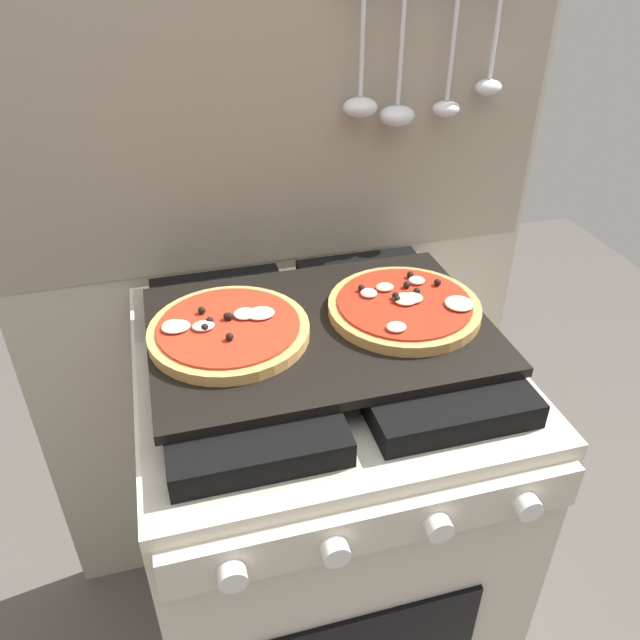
{
  "coord_description": "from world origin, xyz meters",
  "views": [
    {
      "loc": [
        -0.22,
        -0.8,
        1.48
      ],
      "look_at": [
        0.0,
        0.0,
        0.93
      ],
      "focal_mm": 35.22,
      "sensor_mm": 36.0,
      "label": 1
    }
  ],
  "objects_px": {
    "pizza_right": "(405,307)",
    "stove": "(320,518)",
    "baking_tray": "(320,329)",
    "pizza_left": "(228,330)"
  },
  "relations": [
    {
      "from": "pizza_right",
      "to": "stove",
      "type": "bearing_deg",
      "value": 179.41
    },
    {
      "from": "stove",
      "to": "pizza_right",
      "type": "bearing_deg",
      "value": -0.59
    },
    {
      "from": "stove",
      "to": "pizza_right",
      "type": "relative_size",
      "value": 3.6
    },
    {
      "from": "pizza_right",
      "to": "baking_tray",
      "type": "bearing_deg",
      "value": 178.75
    },
    {
      "from": "baking_tray",
      "to": "stove",
      "type": "bearing_deg",
      "value": -90.0
    },
    {
      "from": "stove",
      "to": "pizza_left",
      "type": "height_order",
      "value": "pizza_left"
    },
    {
      "from": "baking_tray",
      "to": "pizza_left",
      "type": "distance_m",
      "value": 0.15
    },
    {
      "from": "pizza_left",
      "to": "pizza_right",
      "type": "xyz_separation_m",
      "value": [
        0.29,
        -0.01,
        0.0
      ]
    },
    {
      "from": "baking_tray",
      "to": "pizza_right",
      "type": "relative_size",
      "value": 2.16
    },
    {
      "from": "stove",
      "to": "pizza_right",
      "type": "distance_m",
      "value": 0.5
    }
  ]
}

